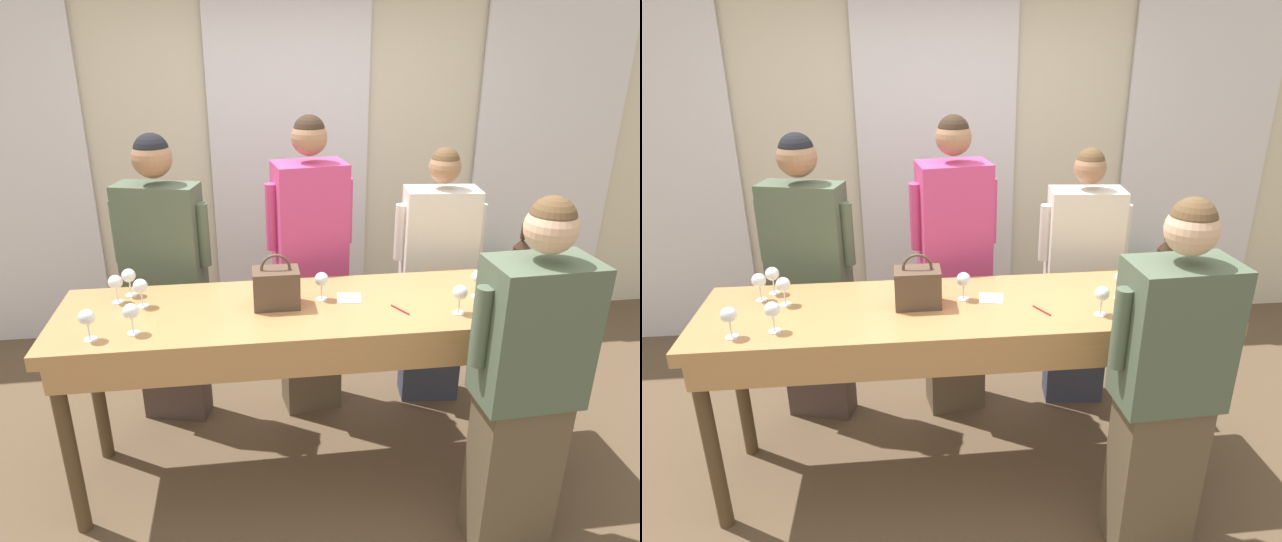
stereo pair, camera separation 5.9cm
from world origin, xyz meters
TOP-DOWN VIEW (x-y plane):
  - ground_plane at (0.00, 0.00)m, footprint 18.00×18.00m
  - wall_back at (0.00, 1.84)m, footprint 12.00×0.06m
  - curtain_panel_left at (-2.04, 1.78)m, footprint 1.17×0.03m
  - curtain_panel_center at (0.00, 1.78)m, footprint 1.17×0.03m
  - curtain_panel_right at (2.04, 1.78)m, footprint 1.17×0.03m
  - tasting_bar at (0.00, -0.02)m, footprint 2.55×0.69m
  - wine_bottle at (1.05, 0.09)m, footprint 0.08×0.08m
  - handbag at (-0.22, 0.02)m, footprint 0.22×0.15m
  - wine_glass_front_left at (0.79, -0.01)m, footprint 0.07×0.07m
  - wine_glass_front_mid at (-0.95, 0.23)m, footprint 0.07×0.07m
  - wine_glass_front_right at (-1.00, 0.16)m, footprint 0.07×0.07m
  - wine_glass_center_left at (-1.04, -0.22)m, footprint 0.07×0.07m
  - wine_glass_center_mid at (-0.87, 0.09)m, footprint 0.07×0.07m
  - wine_glass_center_right at (0.01, 0.06)m, footprint 0.07×0.07m
  - wine_glass_back_left at (-0.87, -0.18)m, footprint 0.07×0.07m
  - wine_glass_back_mid at (0.63, -0.18)m, footprint 0.07×0.07m
  - wine_glass_back_right at (1.17, 0.05)m, footprint 0.07×0.07m
  - napkin at (0.15, 0.05)m, footprint 0.14×0.14m
  - pen at (0.36, -0.11)m, footprint 0.07×0.11m
  - guest_olive_jacket at (-0.83, 0.62)m, footprint 0.57×0.31m
  - guest_pink_top at (0.01, 0.62)m, footprint 0.52×0.32m
  - guest_cream_sweater at (0.80, 0.62)m, footprint 0.55×0.27m
  - host_pouring at (0.80, -0.58)m, footprint 0.54×0.28m
  - potted_plant at (1.73, 1.51)m, footprint 0.29×0.29m

SIDE VIEW (x-z plane):
  - ground_plane at x=0.00m, z-range 0.00..0.00m
  - potted_plant at x=1.73m, z-range 0.00..0.65m
  - guest_cream_sweater at x=0.80m, z-range 0.01..1.66m
  - host_pouring at x=0.80m, z-range 0.01..1.69m
  - tasting_bar at x=0.00m, z-range 0.40..1.41m
  - guest_olive_jacket at x=-0.83m, z-range 0.04..1.80m
  - guest_pink_top at x=0.01m, z-range 0.02..1.86m
  - napkin at x=0.15m, z-range 1.01..1.01m
  - pen at x=0.36m, z-range 1.01..1.02m
  - handbag at x=-0.22m, z-range 0.97..1.24m
  - wine_glass_front_left at x=0.79m, z-range 1.04..1.18m
  - wine_glass_front_mid at x=-0.95m, z-range 1.04..1.18m
  - wine_glass_front_right at x=-1.00m, z-range 1.04..1.18m
  - wine_glass_center_left at x=-1.04m, z-range 1.04..1.18m
  - wine_glass_center_mid at x=-0.87m, z-range 1.04..1.18m
  - wine_glass_center_right at x=0.01m, z-range 1.04..1.18m
  - wine_glass_back_left at x=-0.87m, z-range 1.04..1.18m
  - wine_glass_back_mid at x=0.63m, z-range 1.04..1.18m
  - wine_glass_back_right at x=1.17m, z-range 1.04..1.18m
  - wine_bottle at x=1.05m, z-range 0.96..1.31m
  - curtain_panel_left at x=-2.04m, z-range 0.00..2.69m
  - curtain_panel_center at x=0.00m, z-range 0.00..2.69m
  - curtain_panel_right at x=2.04m, z-range 0.00..2.69m
  - wall_back at x=0.00m, z-range 0.00..2.80m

